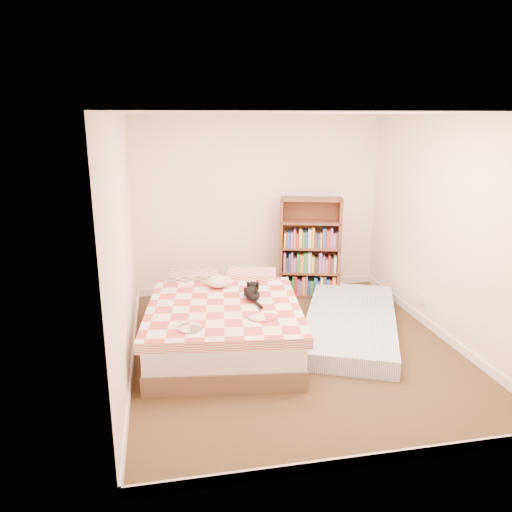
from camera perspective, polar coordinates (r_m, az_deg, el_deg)
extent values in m
cube|color=#3F291B|center=(5.64, 4.36, -10.35)|extent=(3.50, 4.00, 0.01)
cube|color=white|center=(5.07, 4.96, 15.95)|extent=(3.50, 4.00, 0.01)
cube|color=#F6E8CF|center=(7.12, 0.31, 5.80)|extent=(3.50, 0.01, 2.50)
cube|color=#F6E8CF|center=(3.42, 13.68, -5.69)|extent=(3.50, 0.01, 2.50)
cube|color=#F6E8CF|center=(5.04, -14.90, 1.13)|extent=(0.01, 4.00, 2.50)
cube|color=#F6E8CF|center=(5.92, 21.19, 2.71)|extent=(0.01, 4.00, 2.50)
cube|color=white|center=(7.41, 0.31, -3.39)|extent=(3.50, 0.02, 0.10)
cube|color=white|center=(4.01, 12.44, -21.83)|extent=(3.50, 0.02, 0.10)
cube|color=white|center=(5.46, -13.90, -11.15)|extent=(0.02, 4.00, 0.10)
cube|color=white|center=(6.28, 20.03, -8.02)|extent=(0.02, 4.00, 0.10)
cube|color=white|center=(6.50, 18.42, -4.67)|extent=(0.03, 0.09, 0.13)
cube|color=brown|center=(5.69, -3.64, -9.01)|extent=(1.79, 2.37, 0.20)
cube|color=silver|center=(5.60, -3.68, -7.07)|extent=(1.76, 2.32, 0.22)
cube|color=#C24848|center=(5.54, -3.71, -5.50)|extent=(1.82, 1.98, 0.11)
cube|color=#6D675C|center=(6.27, -7.98, -2.74)|extent=(0.65, 0.45, 0.16)
cube|color=#C24848|center=(6.35, -1.43, -2.37)|extent=(0.65, 0.45, 0.16)
cube|color=#52331C|center=(6.89, 2.99, 0.78)|extent=(0.11, 0.28, 1.40)
cube|color=#52331C|center=(7.13, 9.27, 1.09)|extent=(0.11, 0.28, 1.40)
cube|color=#52331C|center=(7.12, 5.87, 1.20)|extent=(0.82, 0.24, 1.40)
cube|color=#52331C|center=(7.20, 6.02, -4.31)|extent=(0.89, 0.49, 0.03)
cube|color=#52331C|center=(7.00, 6.18, 1.02)|extent=(0.89, 0.49, 0.03)
cube|color=#52331C|center=(6.86, 6.35, 6.46)|extent=(0.89, 0.49, 0.03)
cube|color=#789EC8|center=(6.10, 10.76, -7.46)|extent=(1.84, 2.49, 0.20)
ellipsoid|color=black|center=(5.51, -0.47, -4.29)|extent=(0.26, 0.40, 0.12)
sphere|color=black|center=(5.70, -0.84, -3.52)|extent=(0.14, 0.14, 0.11)
cone|color=black|center=(5.71, -1.23, -2.98)|extent=(0.05, 0.05, 0.04)
cone|color=black|center=(5.72, -0.57, -2.94)|extent=(0.05, 0.05, 0.04)
cylinder|color=black|center=(5.32, 1.04, -5.44)|extent=(0.09, 0.21, 0.04)
ellipsoid|color=silver|center=(5.90, -4.34, -2.89)|extent=(0.30, 0.33, 0.14)
sphere|color=silver|center=(5.82, -3.45, -2.98)|extent=(0.13, 0.13, 0.11)
sphere|color=silver|center=(5.80, -3.01, -3.19)|extent=(0.06, 0.06, 0.05)
sphere|color=silver|center=(5.95, -5.50, -2.94)|extent=(0.07, 0.07, 0.06)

